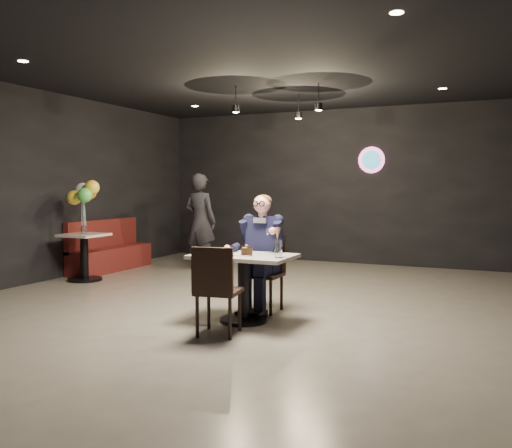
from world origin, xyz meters
The scene contains 17 objects.
floor centered at (0.00, 0.00, 0.00)m, with size 9.00×9.00×0.00m, color slate.
wall_sign centered at (0.80, 4.47, 2.00)m, with size 0.50×0.06×0.50m, color pink, non-canonical shape.
pendant_lights centered at (0.00, 2.00, 2.88)m, with size 1.40×1.20×0.36m, color black.
main_table centered at (0.49, -0.52, 0.38)m, with size 1.10×0.70×0.75m, color beige.
chair_far centered at (0.49, 0.03, 0.46)m, with size 0.42×0.46×0.92m, color black.
chair_near centered at (0.49, -1.09, 0.46)m, with size 0.42×0.46×0.92m, color black.
seated_man centered at (0.49, 0.03, 0.72)m, with size 0.60×0.80×1.44m, color black.
dessert_plate centered at (0.51, -0.60, 0.76)m, with size 0.22×0.22×0.01m, color white.
cake_slice centered at (0.57, -0.59, 0.80)m, with size 0.12×0.10×0.08m, color black.
mint_leaf centered at (0.57, -0.65, 0.84)m, with size 0.06×0.04×0.01m, color #2D8C33.
sundae_glass centered at (0.94, -0.59, 0.84)m, with size 0.08×0.08×0.19m, color silver.
wafer_cone centered at (0.92, -0.57, 1.00)m, with size 0.07×0.07×0.13m, color #B18348.
booth_bench centered at (-3.25, 1.80, 0.45)m, with size 0.45×1.81×0.90m, color #4E1310.
side_table centered at (-2.95, 0.80, 0.39)m, with size 0.62×0.62×0.77m, color beige.
balloon_vase centered at (-2.95, 0.80, 0.82)m, with size 0.09×0.09×0.14m, color silver.
balloon_bunch centered at (-2.95, 0.80, 1.25)m, with size 0.42×0.42×0.70m, color yellow.
passerby centered at (-1.87, 2.59, 0.87)m, with size 0.63×0.41×1.73m, color black.
Camera 1 is at (3.07, -5.86, 1.50)m, focal length 38.00 mm.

